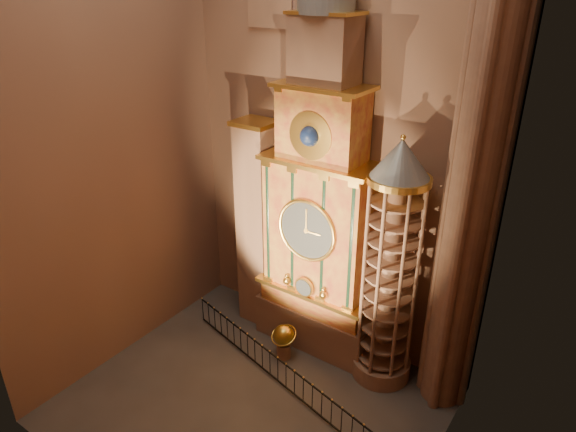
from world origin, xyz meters
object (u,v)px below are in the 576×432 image
Objects in this scene: celestial_globe at (284,339)px; portrait_tower at (258,226)px; astronomical_clock at (320,214)px; iron_railing at (274,367)px; stair_turret at (390,270)px.

portrait_tower is at bearing 146.36° from celestial_globe.
portrait_tower is at bearing 179.71° from astronomical_clock.
stair_turret is at bearing 40.26° from iron_railing.
iron_railing is (0.50, -1.43, -0.33)m from celestial_globe.
astronomical_clock is 3.73m from portrait_tower.
astronomical_clock is 1.55× the size of stair_turret.
astronomical_clock is at bearing 72.79° from celestial_globe.
astronomical_clock is at bearing 88.67° from iron_railing.
celestial_globe is at bearing -33.64° from portrait_tower.
stair_turret is at bearing -4.30° from astronomical_clock.
stair_turret reaches higher than iron_railing.
portrait_tower is 0.94× the size of stair_turret.
portrait_tower is 6.91m from stair_turret.
portrait_tower is 5.97× the size of celestial_globe.
stair_turret is at bearing -2.33° from portrait_tower.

